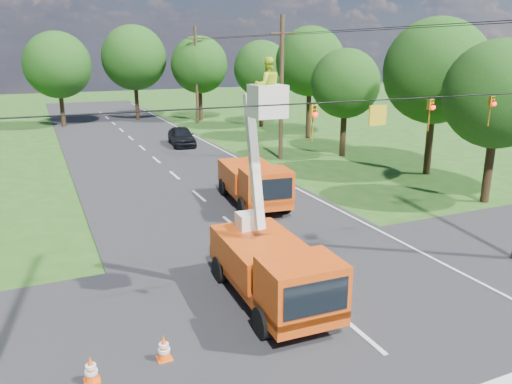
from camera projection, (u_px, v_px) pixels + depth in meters
name	position (u px, v px, depth m)	size (l,w,h in m)	color
ground	(175.00, 176.00, 31.57)	(140.00, 140.00, 0.00)	#225018
road_main	(175.00, 176.00, 31.57)	(12.00, 100.00, 0.06)	black
road_cross	(324.00, 303.00, 15.76)	(56.00, 10.00, 0.07)	black
edge_line	(255.00, 168.00, 33.75)	(0.12, 90.00, 0.02)	silver
bucket_truck	(272.00, 257.00, 15.38)	(2.55, 6.03, 7.52)	#D4470E
second_truck	(254.00, 182.00, 25.38)	(3.04, 6.38, 2.31)	#D4470E
ground_worker	(299.00, 294.00, 14.39)	(0.68, 0.45, 1.86)	orange
distant_car	(182.00, 136.00, 41.34)	(1.84, 4.58, 1.56)	black
traffic_cone_2	(285.00, 237.00, 20.35)	(0.38, 0.38, 0.71)	#FF540D
traffic_cone_3	(164.00, 348.00, 12.79)	(0.38, 0.38, 0.71)	#FF540D
traffic_cone_4	(91.00, 369.00, 11.94)	(0.38, 0.38, 0.71)	#FF540D
traffic_cone_6	(259.00, 174.00, 30.71)	(0.38, 0.38, 0.71)	#FF540D
pole_right_mid	(281.00, 88.00, 35.23)	(1.80, 0.30, 10.00)	#4C3823
pole_right_far	(196.00, 75.00, 52.80)	(1.80, 0.30, 10.00)	#4C3823
signal_span	(395.00, 113.00, 15.00)	(18.00, 0.29, 1.07)	black
tree_right_a	(498.00, 95.00, 24.76)	(5.40, 5.40, 8.28)	#382616
tree_right_b	(436.00, 71.00, 30.38)	(6.40, 6.40, 9.65)	#382616
tree_right_c	(346.00, 84.00, 36.13)	(5.00, 5.00, 7.83)	#382616
tree_right_d	(310.00, 62.00, 43.41)	(6.00, 6.00, 9.70)	#382616
tree_right_e	(261.00, 69.00, 50.28)	(5.60, 5.60, 8.63)	#382616
tree_far_a	(58.00, 65.00, 49.87)	(6.60, 6.60, 9.50)	#382616
tree_far_b	(134.00, 58.00, 54.57)	(7.00, 7.00, 10.32)	#382616
tree_far_c	(199.00, 65.00, 54.68)	(6.20, 6.20, 9.18)	#382616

